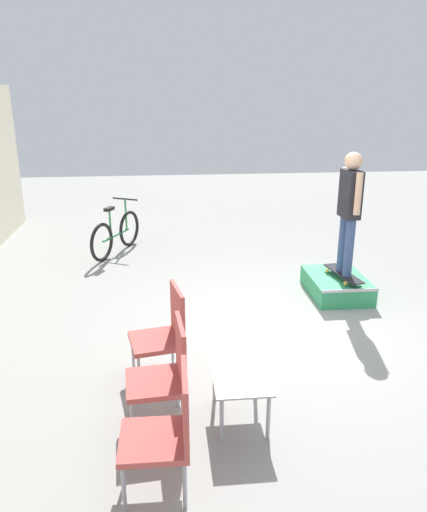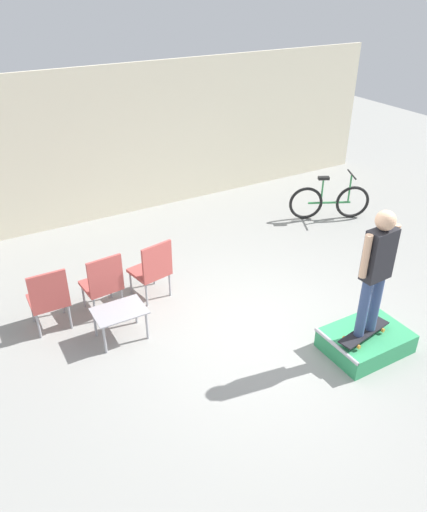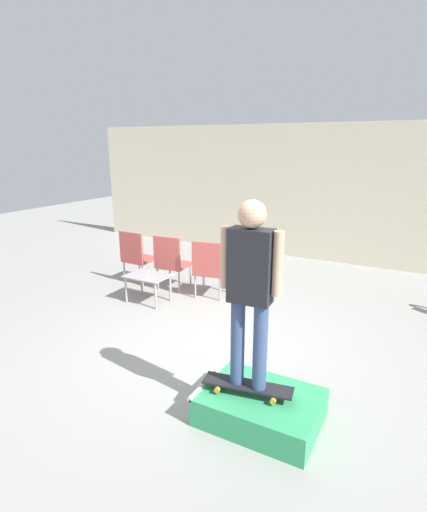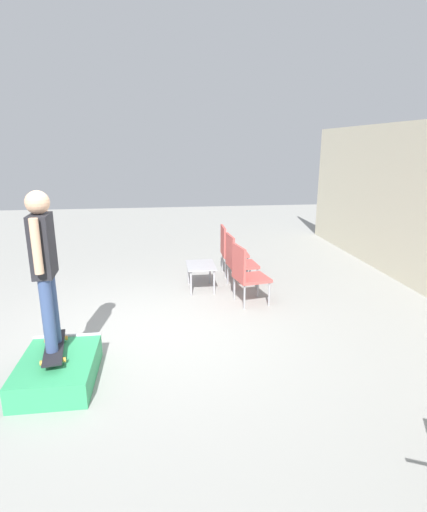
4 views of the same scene
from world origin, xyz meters
The scene contains 10 objects.
ground_plane centered at (0.00, 0.00, 0.00)m, with size 24.00×24.00×0.00m, color gray.
house_wall_back centered at (0.00, 4.76, 1.50)m, with size 12.00×0.06×3.00m.
skate_ramp_box centered at (1.06, -1.03, 0.14)m, with size 1.13×0.81×0.31m.
skateboard_on_ramp centered at (0.95, -1.07, 0.37)m, with size 0.88×0.36×0.07m.
person_skater centered at (0.95, -1.07, 1.41)m, with size 0.57×0.24×1.75m.
coffee_table centered at (-1.73, 0.86, 0.39)m, with size 0.71×0.51×0.46m.
patio_chair_left centered at (-2.51, 1.53, 0.55)m, with size 0.53×0.53×1.01m.
patio_chair_center centered at (-1.72, 1.53, 0.55)m, with size 0.56×0.56×1.01m.
patio_chair_right centered at (-0.93, 1.53, 0.55)m, with size 0.61×0.61×1.01m.
bicycle centered at (3.38, 2.41, 0.37)m, with size 1.52×0.81×0.97m.
Camera 2 is at (-3.35, -4.59, 4.53)m, focal length 35.00 mm.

